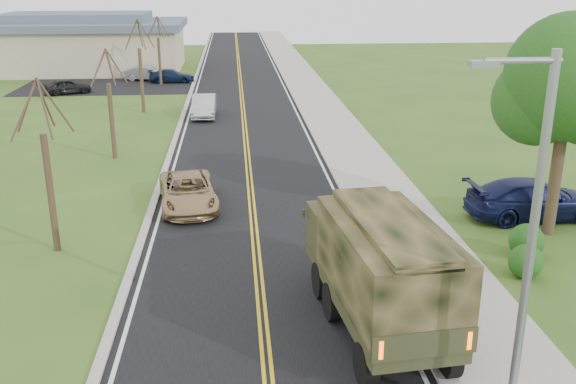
{
  "coord_description": "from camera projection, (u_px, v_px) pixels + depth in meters",
  "views": [
    {
      "loc": [
        -0.65,
        -11.42,
        9.22
      ],
      "look_at": [
        1.21,
        10.36,
        1.8
      ],
      "focal_mm": 40.0,
      "sensor_mm": 36.0,
      "label": 1
    }
  ],
  "objects": [
    {
      "name": "road",
      "position": [
        242.0,
        96.0,
        51.53
      ],
      "size": [
        8.0,
        120.0,
        0.01
      ],
      "primitive_type": "cube",
      "color": "black",
      "rests_on": "ground"
    },
    {
      "name": "pickup_navy",
      "position": [
        535.0,
        199.0,
        25.38
      ],
      "size": [
        5.52,
        2.41,
        1.58
      ],
      "primitive_type": "imported",
      "rotation": [
        0.0,
        0.0,
        1.61
      ],
      "color": "#10153D",
      "rests_on": "ground"
    },
    {
      "name": "curb_left",
      "position": [
        190.0,
        96.0,
        51.18
      ],
      "size": [
        0.3,
        120.0,
        0.1
      ],
      "primitive_type": "cube",
      "color": "#9E998E",
      "rests_on": "ground"
    },
    {
      "name": "military_truck",
      "position": [
        379.0,
        264.0,
        16.94
      ],
      "size": [
        3.11,
        7.13,
        3.45
      ],
      "rotation": [
        0.0,
        0.0,
        0.1
      ],
      "color": "black",
      "rests_on": "ground"
    },
    {
      "name": "lot_car_silver",
      "position": [
        147.0,
        73.0,
        58.8
      ],
      "size": [
        4.23,
        1.92,
        1.35
      ],
      "primitive_type": "imported",
      "rotation": [
        0.0,
        0.0,
        1.45
      ],
      "color": "#9E9EA2",
      "rests_on": "ground"
    },
    {
      "name": "street_light",
      "position": [
        527.0,
        238.0,
        12.29
      ],
      "size": [
        1.65,
        0.22,
        8.0
      ],
      "color": "gray",
      "rests_on": "ground"
    },
    {
      "name": "sidewalk_right",
      "position": [
        314.0,
        94.0,
        51.99
      ],
      "size": [
        3.2,
        120.0,
        0.1
      ],
      "primitive_type": "cube",
      "color": "#9E998E",
      "rests_on": "ground"
    },
    {
      "name": "leafy_tree",
      "position": [
        568.0,
        87.0,
        22.36
      ],
      "size": [
        4.83,
        4.5,
        8.1
      ],
      "color": "#38281C",
      "rests_on": "ground"
    },
    {
      "name": "bare_tree_a",
      "position": [
        49.0,
        179.0,
        21.82
      ],
      "size": [
        1.93,
        2.26,
        6.08
      ],
      "color": "#38281C",
      "rests_on": "ground"
    },
    {
      "name": "bare_tree_c",
      "position": [
        141.0,
        73.0,
        44.42
      ],
      "size": [
        2.04,
        2.39,
        6.42
      ],
      "color": "#38281C",
      "rests_on": "ground"
    },
    {
      "name": "lot_car_navy",
      "position": [
        172.0,
        76.0,
        57.69
      ],
      "size": [
        4.06,
        1.74,
        1.17
      ],
      "primitive_type": "imported",
      "rotation": [
        0.0,
        0.0,
        1.54
      ],
      "color": "#0F1D3A",
      "rests_on": "ground"
    },
    {
      "name": "commercial_building",
      "position": [
        79.0,
        43.0,
        64.45
      ],
      "size": [
        25.5,
        21.5,
        5.65
      ],
      "color": "tan",
      "rests_on": "ground"
    },
    {
      "name": "bare_tree_d",
      "position": [
        159.0,
        56.0,
        55.81
      ],
      "size": [
        1.88,
        2.2,
        5.91
      ],
      "color": "#38281C",
      "rests_on": "ground"
    },
    {
      "name": "curb_right",
      "position": [
        293.0,
        94.0,
        51.85
      ],
      "size": [
        0.3,
        120.0,
        0.12
      ],
      "primitive_type": "cube",
      "color": "#9E998E",
      "rests_on": "ground"
    },
    {
      "name": "bare_tree_b",
      "position": [
        111.0,
        112.0,
        33.19
      ],
      "size": [
        1.83,
        2.14,
        5.73
      ],
      "color": "#38281C",
      "rests_on": "ground"
    },
    {
      "name": "lot_car_dark",
      "position": [
        68.0,
        86.0,
        52.08
      ],
      "size": [
        3.96,
        2.86,
        1.25
      ],
      "primitive_type": "imported",
      "rotation": [
        0.0,
        0.0,
        2.0
      ],
      "color": "black",
      "rests_on": "ground"
    },
    {
      "name": "suv_champagne",
      "position": [
        188.0,
        192.0,
        26.65
      ],
      "size": [
        2.85,
        5.11,
        1.35
      ],
      "primitive_type": "imported",
      "rotation": [
        0.0,
        0.0,
        0.13
      ],
      "color": "tan",
      "rests_on": "ground"
    },
    {
      "name": "sedan_silver",
      "position": [
        204.0,
        106.0,
        43.68
      ],
      "size": [
        1.58,
        4.45,
        1.46
      ],
      "primitive_type": "imported",
      "rotation": [
        0.0,
        0.0,
        -0.01
      ],
      "color": "#BBBBC0",
      "rests_on": "ground"
    }
  ]
}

